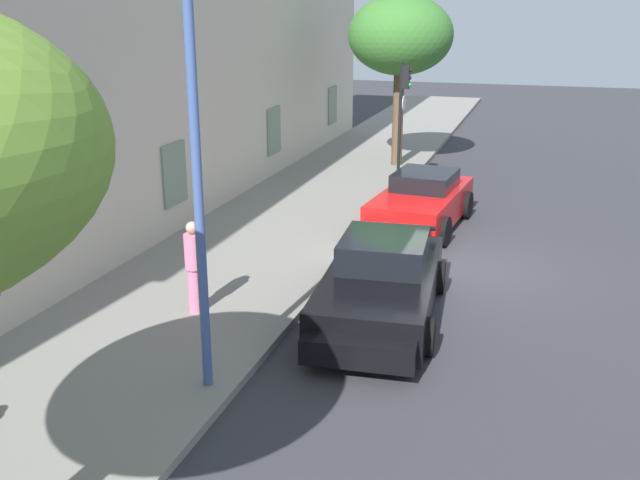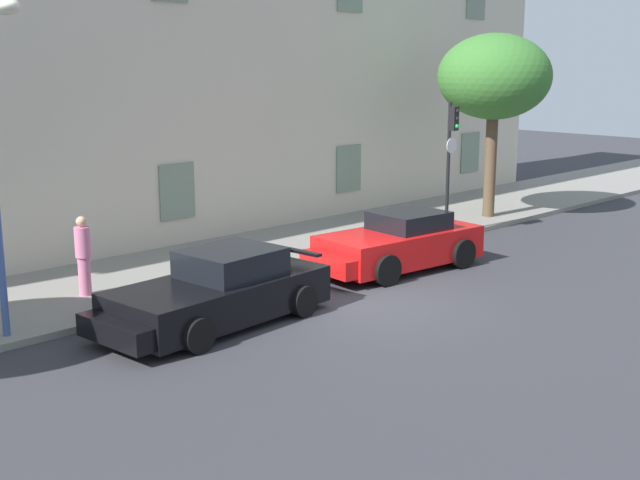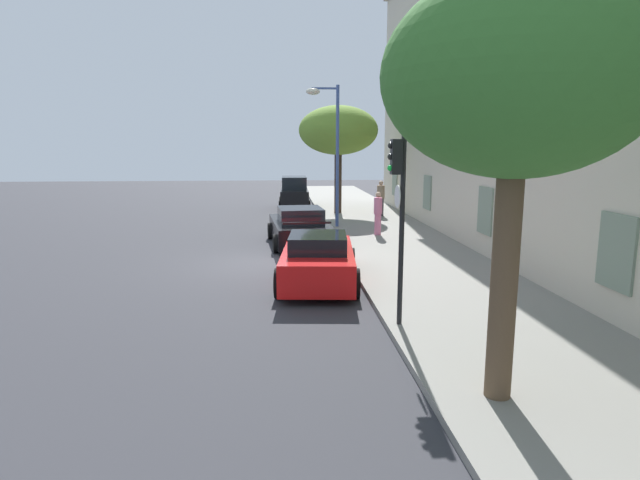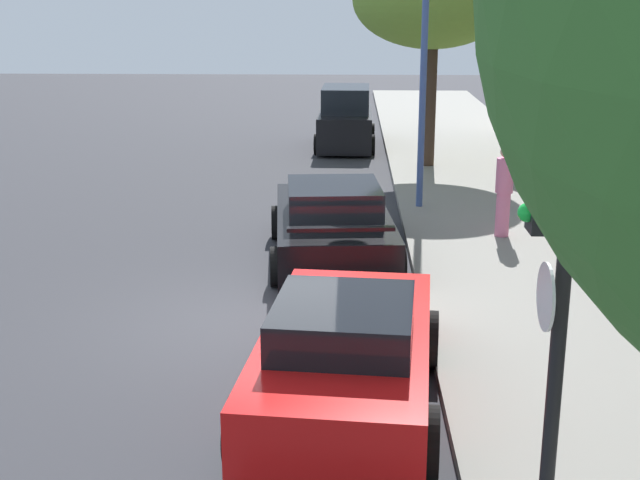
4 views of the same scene
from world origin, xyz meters
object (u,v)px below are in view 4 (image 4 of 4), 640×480
Objects in this scene: hatchback_parked at (346,121)px; pedestrian_strolling at (514,140)px; sportscar_yellow_flank at (347,352)px; pedestrian_admiring at (504,190)px; tree_midblock at (432,0)px; traffic_light at (550,296)px; street_lamp at (405,7)px; sportscar_red_lead at (332,224)px.

pedestrian_strolling is (4.62, 4.24, 0.20)m from hatchback_parked.
pedestrian_admiring is at bearing 156.85° from sportscar_yellow_flank.
sportscar_yellow_flank is 2.65× the size of pedestrian_strolling.
sportscar_yellow_flank is at bearing -8.56° from tree_midblock.
pedestrian_strolling is at bearing 167.99° from pedestrian_admiring.
pedestrian_strolling reaches higher than sportscar_yellow_flank.
hatchback_parked is 2.14× the size of pedestrian_strolling.
traffic_light reaches higher than pedestrian_strolling.
pedestrian_admiring is (10.38, 3.01, 0.19)m from hatchback_parked.
hatchback_parked is at bearing -179.56° from sportscar_yellow_flank.
sportscar_yellow_flank is at bearing 0.44° from hatchback_parked.
street_lamp is at bearing -11.70° from tree_midblock.
pedestrian_admiring reaches higher than sportscar_red_lead.
hatchback_parked is 0.63× the size of street_lamp.
pedestrian_strolling is at bearing 58.65° from tree_midblock.
sportscar_yellow_flank is at bearing -161.77° from traffic_light.
street_lamp reaches higher than traffic_light.
tree_midblock is (-8.00, 2.36, 3.79)m from sportscar_red_lead.
street_lamp is (-12.90, -0.16, 1.57)m from traffic_light.
traffic_light is at bearing -8.71° from pedestrian_admiring.
street_lamp is at bearing -179.29° from traffic_light.
tree_midblock reaches higher than sportscar_red_lead.
traffic_light is 12.99m from street_lamp.
hatchback_parked is 8.83m from street_lamp.
traffic_light reaches higher than pedestrian_admiring.
traffic_light reaches higher than sportscar_yellow_flank.
sportscar_yellow_flank is 1.24× the size of hatchback_parked.
sportscar_red_lead is at bearing -33.07° from pedestrian_strolling.
tree_midblock is at bearing -173.37° from pedestrian_admiring.
sportscar_red_lead reaches higher than sportscar_yellow_flank.
street_lamp is (8.05, 1.23, 3.44)m from hatchback_parked.
traffic_light is at bearing 3.80° from hatchback_parked.
pedestrian_admiring is at bearing 6.63° from tree_midblock.
traffic_light is at bearing -9.88° from pedestrian_strolling.
tree_midblock is 3.24× the size of pedestrian_admiring.
sportscar_yellow_flank is 7.34m from pedestrian_admiring.
tree_midblock is at bearing 163.54° from sportscar_red_lead.
traffic_light is 10.82m from pedestrian_admiring.
hatchback_parked is 2.20× the size of pedestrian_admiring.
traffic_light is 0.62× the size of street_lamp.
traffic_light is (17.56, -0.81, -1.70)m from tree_midblock.
street_lamp reaches higher than pedestrian_admiring.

